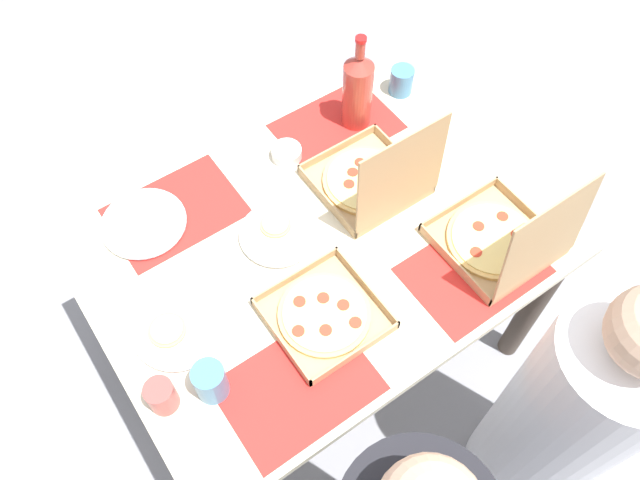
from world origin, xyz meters
TOP-DOWN VIEW (x-y plane):
  - ground_plane at (0.00, 0.00)m, footprint 6.00×6.00m
  - dining_table at (0.00, 0.00)m, footprint 1.25×0.93m
  - placemat_near_left at (-0.28, -0.31)m, footprint 0.36×0.26m
  - placemat_near_right at (0.28, -0.31)m, footprint 0.36×0.26m
  - placemat_far_left at (-0.28, 0.31)m, footprint 0.36×0.26m
  - placemat_far_right at (0.28, 0.31)m, footprint 0.36×0.26m
  - pizza_box_edge_far at (-0.38, 0.30)m, footprint 0.29×0.29m
  - pizza_box_corner_right at (0.12, 0.20)m, footprint 0.27×0.27m
  - pizza_box_corner_left at (-0.22, -0.06)m, footprint 0.29×0.29m
  - plate_far_right at (0.09, -0.08)m, footprint 0.21×0.21m
  - plate_near_right at (0.45, 0.02)m, footprint 0.24×0.24m
  - plate_middle at (0.37, -0.32)m, footprint 0.24×0.24m
  - soda_bottle at (-0.34, -0.30)m, footprint 0.09×0.09m
  - cup_spare at (0.45, 0.20)m, footprint 0.08×0.08m
  - cup_clear_left at (0.56, 0.17)m, footprint 0.07×0.07m
  - cup_dark at (-0.54, -0.32)m, footprint 0.07×0.07m
  - condiment_bowl at (-0.09, -0.30)m, footprint 0.09×0.09m
  - diner_left_seat at (-0.28, 0.72)m, footprint 0.32×0.32m

SIDE VIEW (x-z plane):
  - ground_plane at x=0.00m, z-range 0.00..0.00m
  - diner_left_seat at x=-0.28m, z-range -0.06..1.11m
  - dining_table at x=0.00m, z-range 0.25..0.97m
  - placemat_near_left at x=-0.28m, z-range 0.72..0.73m
  - placemat_near_right at x=0.28m, z-range 0.72..0.73m
  - placemat_far_left at x=-0.28m, z-range 0.72..0.73m
  - placemat_far_right at x=0.28m, z-range 0.72..0.73m
  - plate_middle at x=0.37m, z-range 0.72..0.74m
  - plate_near_right at x=0.45m, z-range 0.72..0.75m
  - plate_far_right at x=0.09m, z-range 0.72..0.75m
  - pizza_box_corner_right at x=0.12m, z-range 0.72..0.75m
  - condiment_bowl at x=-0.09m, z-range 0.72..0.76m
  - cup_dark at x=-0.54m, z-range 0.72..0.81m
  - cup_clear_left at x=0.56m, z-range 0.72..0.82m
  - pizza_box_corner_left at x=-0.22m, z-range 0.61..0.93m
  - pizza_box_edge_far at x=-0.38m, z-range 0.61..0.94m
  - cup_spare at x=0.45m, z-range 0.72..0.83m
  - soda_bottle at x=-0.34m, z-range 0.70..1.02m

